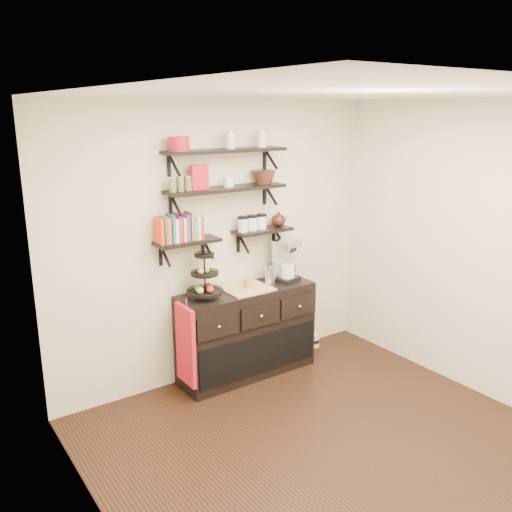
{
  "coord_description": "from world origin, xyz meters",
  "views": [
    {
      "loc": [
        -2.63,
        -2.67,
        2.6
      ],
      "look_at": [
        0.01,
        1.15,
        1.34
      ],
      "focal_mm": 38.0,
      "sensor_mm": 36.0,
      "label": 1
    }
  ],
  "objects_px": {
    "sideboard": "(247,332)",
    "coffee_maker": "(285,261)",
    "radio": "(305,341)",
    "fruit_stand": "(205,281)"
  },
  "relations": [
    {
      "from": "sideboard",
      "to": "coffee_maker",
      "type": "bearing_deg",
      "value": 3.37
    },
    {
      "from": "radio",
      "to": "sideboard",
      "type": "bearing_deg",
      "value": -162.33
    },
    {
      "from": "fruit_stand",
      "to": "radio",
      "type": "height_order",
      "value": "fruit_stand"
    },
    {
      "from": "sideboard",
      "to": "fruit_stand",
      "type": "height_order",
      "value": "fruit_stand"
    },
    {
      "from": "sideboard",
      "to": "radio",
      "type": "xyz_separation_m",
      "value": [
        0.88,
        0.13,
        -0.37
      ]
    },
    {
      "from": "sideboard",
      "to": "radio",
      "type": "distance_m",
      "value": 0.96
    },
    {
      "from": "coffee_maker",
      "to": "radio",
      "type": "bearing_deg",
      "value": -0.91
    },
    {
      "from": "fruit_stand",
      "to": "sideboard",
      "type": "bearing_deg",
      "value": -0.43
    },
    {
      "from": "sideboard",
      "to": "fruit_stand",
      "type": "bearing_deg",
      "value": 179.57
    },
    {
      "from": "fruit_stand",
      "to": "radio",
      "type": "xyz_separation_m",
      "value": [
        1.34,
        0.13,
        -0.99
      ]
    }
  ]
}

